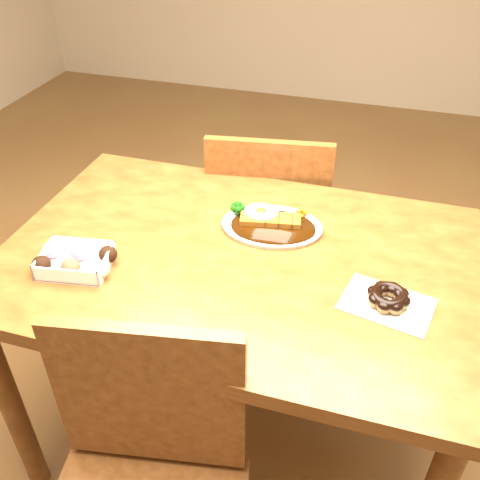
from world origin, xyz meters
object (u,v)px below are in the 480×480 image
(katsu_curry_plate, at_px, (270,223))
(donut_box, at_px, (75,260))
(table, at_px, (238,284))
(chair_far, at_px, (269,225))
(pon_de_ring, at_px, (388,298))

(katsu_curry_plate, relative_size, donut_box, 1.45)
(table, distance_m, donut_box, 0.42)
(table, relative_size, donut_box, 6.04)
(table, bearing_deg, chair_far, 94.74)
(katsu_curry_plate, bearing_deg, chair_far, 103.35)
(donut_box, bearing_deg, table, 24.40)
(table, height_order, donut_box, donut_box)
(katsu_curry_plate, height_order, pon_de_ring, katsu_curry_plate)
(katsu_curry_plate, xyz_separation_m, pon_de_ring, (0.33, -0.22, 0.01))
(katsu_curry_plate, bearing_deg, donut_box, -143.61)
(table, height_order, katsu_curry_plate, katsu_curry_plate)
(chair_far, relative_size, donut_box, 4.38)
(table, relative_size, chair_far, 1.38)
(donut_box, bearing_deg, pon_de_ring, 6.61)
(pon_de_ring, bearing_deg, katsu_curry_plate, 146.26)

